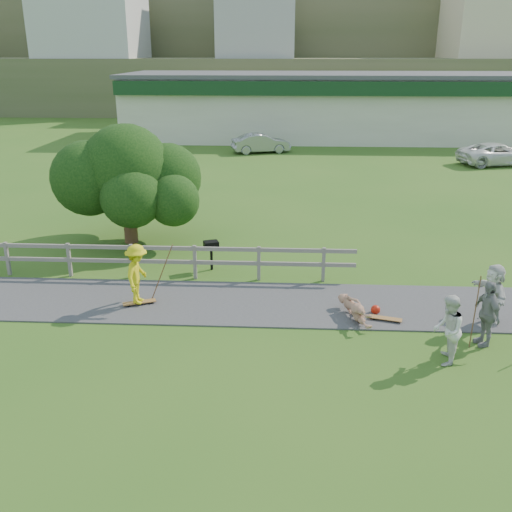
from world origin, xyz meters
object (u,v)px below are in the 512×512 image
object	(u,v)px
skater_fallen	(355,309)
spectator_b	(487,313)
car_white	(498,154)
bbq	(211,256)
car_silver	(261,143)
spectator_d	(493,295)
tree	(128,196)
skater_rider	(138,277)
spectator_a	(448,330)

from	to	relation	value
skater_fallen	spectator_b	size ratio (longest dim) A/B	0.99
car_white	bbq	bearing A→B (deg)	126.61
spectator_b	car_silver	world-z (taller)	spectator_b
spectator_d	tree	bearing A→B (deg)	-127.15
skater_rider	bbq	bearing A→B (deg)	-26.02
spectator_a	spectator_b	bearing A→B (deg)	144.30
skater_rider	spectator_d	size ratio (longest dim) A/B	1.01
bbq	tree	bearing A→B (deg)	119.93
skater_rider	spectator_b	xyz separation A→B (m)	(8.94, -1.77, -0.02)
car_white	tree	size ratio (longest dim) A/B	0.96
skater_rider	car_white	bearing A→B (deg)	-33.98
spectator_d	car_silver	distance (m)	27.38
car_white	spectator_b	bearing A→B (deg)	146.52
skater_rider	spectator_d	bearing A→B (deg)	-89.89
spectator_b	tree	xyz separation A→B (m)	(-10.63, 7.35, 0.94)
skater_fallen	spectator_a	size ratio (longest dim) A/B	0.99
bbq	skater_fallen	bearing A→B (deg)	-60.34
spectator_a	tree	bearing A→B (deg)	-115.60
spectator_d	car_silver	xyz separation A→B (m)	(-7.19, 26.42, -0.18)
spectator_d	bbq	world-z (taller)	spectator_d
spectator_b	skater_fallen	bearing A→B (deg)	-125.72
skater_rider	car_white	size ratio (longest dim) A/B	0.35
tree	bbq	size ratio (longest dim) A/B	5.24
spectator_a	car_silver	xyz separation A→B (m)	(-5.53, 28.46, -0.16)
skater_fallen	spectator_a	bearing A→B (deg)	-67.30
tree	bbq	xyz separation A→B (m)	(3.37, -2.69, -1.28)
spectator_a	car_silver	size ratio (longest dim) A/B	0.41
spectator_b	car_white	world-z (taller)	spectator_b
spectator_a	bbq	xyz separation A→B (m)	(-6.10, 5.59, -0.34)
bbq	skater_rider	bearing A→B (deg)	-141.69
skater_rider	spectator_b	size ratio (longest dim) A/B	1.03
spectator_a	bbq	bearing A→B (deg)	-116.95
bbq	spectator_b	bearing A→B (deg)	-54.21
spectator_a	tree	distance (m)	12.62
spectator_a	spectator_d	distance (m)	2.63
skater_fallen	car_white	size ratio (longest dim) A/B	0.33
skater_rider	bbq	size ratio (longest dim) A/B	1.74
skater_fallen	spectator_d	distance (m)	3.52
skater_fallen	car_silver	size ratio (longest dim) A/B	0.41
skater_fallen	car_white	distance (m)	25.22
skater_rider	bbq	xyz separation A→B (m)	(1.68, 2.89, -0.36)
spectator_b	spectator_d	size ratio (longest dim) A/B	0.99
car_silver	tree	xyz separation A→B (m)	(-3.94, -20.18, 1.10)
skater_fallen	spectator_b	bearing A→B (deg)	-39.74
skater_rider	tree	xyz separation A→B (m)	(-1.69, 5.58, 0.91)
car_silver	car_white	bearing A→B (deg)	-121.00
skater_rider	car_silver	xyz separation A→B (m)	(2.25, 25.76, -0.19)
skater_fallen	spectator_d	xyz separation A→B (m)	(3.48, -0.11, 0.54)
spectator_b	tree	distance (m)	12.96
spectator_d	skater_rider	bearing A→B (deg)	-101.89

